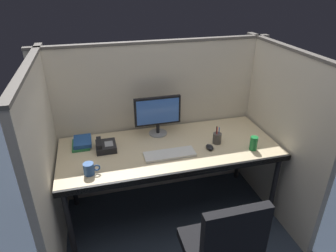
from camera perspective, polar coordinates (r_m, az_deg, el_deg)
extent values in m
plane|color=#2D3847|center=(2.88, 1.89, -19.73)|extent=(8.00, 8.00, 0.00)
cube|color=beige|center=(3.00, -1.93, 0.86)|extent=(2.20, 0.05, 1.55)
cube|color=#605B56|center=(2.75, -2.19, 15.76)|extent=(2.21, 0.06, 0.02)
cube|color=beige|center=(2.50, -21.85, -7.14)|extent=(0.05, 1.40, 1.55)
cube|color=#605B56|center=(2.19, -25.40, 10.25)|extent=(0.06, 1.41, 0.02)
cube|color=beige|center=(2.93, 19.95, -1.55)|extent=(0.05, 1.40, 1.55)
cube|color=#605B56|center=(2.67, 22.65, 13.45)|extent=(0.06, 1.41, 0.02)
cube|color=beige|center=(2.65, 0.28, -4.33)|extent=(1.90, 0.80, 0.04)
cube|color=black|center=(2.34, 2.78, -9.17)|extent=(1.90, 0.02, 0.05)
cylinder|color=black|center=(2.56, -18.20, -17.81)|extent=(0.04, 0.04, 0.70)
cylinder|color=black|center=(2.94, 19.45, -11.29)|extent=(0.04, 0.04, 0.70)
cylinder|color=black|center=(3.08, -17.86, -9.01)|extent=(0.04, 0.04, 0.70)
cylinder|color=black|center=(3.41, 13.39, -4.64)|extent=(0.04, 0.04, 0.70)
cube|color=black|center=(2.18, 9.41, -22.17)|extent=(0.44, 0.44, 0.07)
cube|color=black|center=(1.87, 12.53, -20.78)|extent=(0.40, 0.06, 0.48)
cylinder|color=gray|center=(2.84, -1.93, -1.36)|extent=(0.17, 0.17, 0.01)
cylinder|color=black|center=(2.82, -1.95, -0.43)|extent=(0.03, 0.03, 0.09)
cube|color=black|center=(2.74, -2.01, 2.91)|extent=(0.43, 0.03, 0.27)
cube|color=#3F72D8|center=(2.72, -1.92, 2.76)|extent=(0.39, 0.01, 0.23)
cube|color=silver|center=(2.51, 0.32, -5.40)|extent=(0.43, 0.15, 0.02)
ellipsoid|color=black|center=(2.62, 7.94, -4.01)|extent=(0.06, 0.10, 0.03)
cylinder|color=#59595B|center=(2.63, 7.81, -3.58)|extent=(0.01, 0.01, 0.01)
cube|color=#26723F|center=(2.75, -16.23, -3.46)|extent=(0.15, 0.21, 0.02)
cube|color=#1E478C|center=(2.75, -15.97, -2.82)|extent=(0.15, 0.21, 0.03)
cylinder|color=#197233|center=(2.67, 15.99, -3.18)|extent=(0.07, 0.07, 0.12)
cylinder|color=#264C8C|center=(2.35, -14.85, -7.91)|extent=(0.08, 0.08, 0.09)
torus|color=#264C8C|center=(2.35, -13.43, -7.75)|extent=(0.06, 0.01, 0.06)
cylinder|color=#4C4742|center=(2.71, 9.33, -2.32)|extent=(0.08, 0.08, 0.09)
cylinder|color=red|center=(2.67, 9.27, -1.70)|extent=(0.01, 0.01, 0.16)
cylinder|color=#263FB2|center=(2.69, 9.67, -1.65)|extent=(0.01, 0.01, 0.15)
cylinder|color=black|center=(2.69, 9.17, -1.55)|extent=(0.01, 0.01, 0.16)
cube|color=black|center=(2.64, -11.72, -3.85)|extent=(0.17, 0.19, 0.06)
cube|color=black|center=(2.62, -13.01, -3.14)|extent=(0.04, 0.17, 0.03)
cube|color=gray|center=(2.62, -11.22, -3.35)|extent=(0.07, 0.09, 0.00)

